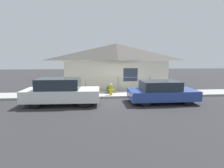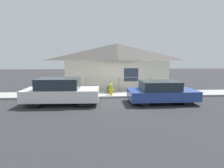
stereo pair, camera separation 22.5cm
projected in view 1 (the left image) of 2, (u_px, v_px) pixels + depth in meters
name	position (u px, v px, depth m)	size (l,w,h in m)	color
ground_plane	(121.00, 98.00, 11.44)	(60.00, 60.00, 0.00)	#2D2D30
sidewalk	(120.00, 94.00, 12.32)	(24.00, 1.82, 0.13)	#9E9E99
house	(116.00, 54.00, 14.11)	(8.43, 2.23, 3.76)	beige
fence	(118.00, 83.00, 12.97)	(4.90, 0.10, 1.10)	#999993
car_left	(61.00, 92.00, 9.74)	(4.18, 1.75, 1.49)	white
car_right	(161.00, 92.00, 10.24)	(3.91, 1.81, 1.29)	#2D4793
fire_hydrant	(111.00, 89.00, 11.73)	(0.42, 0.19, 0.78)	yellow
potted_plant_near_hydrant	(110.00, 89.00, 12.40)	(0.46, 0.46, 0.55)	#9E5638
potted_plant_by_fence	(67.00, 89.00, 12.32)	(0.52, 0.52, 0.62)	#9E5638
potted_plant_corner	(148.00, 89.00, 12.88)	(0.33, 0.33, 0.46)	brown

